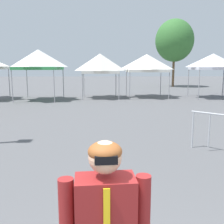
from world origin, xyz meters
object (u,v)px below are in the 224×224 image
at_px(canopy_tent_behind_right, 213,62).
at_px(tree_behind_tents_center, 174,41).
at_px(canopy_tent_right_of_center, 38,60).
at_px(canopy_tent_behind_center, 147,63).
at_px(canopy_tent_left_of_center, 100,64).

xyz_separation_m(canopy_tent_behind_right, tree_behind_tents_center, (0.29, 12.18, 2.76)).
relative_size(canopy_tent_right_of_center, canopy_tent_behind_center, 1.07).
xyz_separation_m(canopy_tent_right_of_center, canopy_tent_left_of_center, (4.29, 1.20, -0.24)).
xyz_separation_m(canopy_tent_behind_center, canopy_tent_behind_right, (4.87, -0.77, 0.09)).
bearing_deg(tree_behind_tents_center, canopy_tent_behind_right, -91.37).
distance_m(canopy_tent_behind_center, canopy_tent_behind_right, 4.93).
xyz_separation_m(canopy_tent_right_of_center, tree_behind_tents_center, (13.04, 13.04, 2.65)).
distance_m(canopy_tent_left_of_center, canopy_tent_behind_center, 3.61).
bearing_deg(tree_behind_tents_center, canopy_tent_right_of_center, -135.01).
bearing_deg(canopy_tent_left_of_center, canopy_tent_behind_right, -2.34).
bearing_deg(canopy_tent_behind_center, canopy_tent_behind_right, -8.98).
distance_m(canopy_tent_right_of_center, canopy_tent_behind_right, 12.78).
relative_size(canopy_tent_left_of_center, canopy_tent_behind_center, 1.00).
bearing_deg(tree_behind_tents_center, canopy_tent_behind_center, -114.33).
distance_m(canopy_tent_behind_right, tree_behind_tents_center, 12.49).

